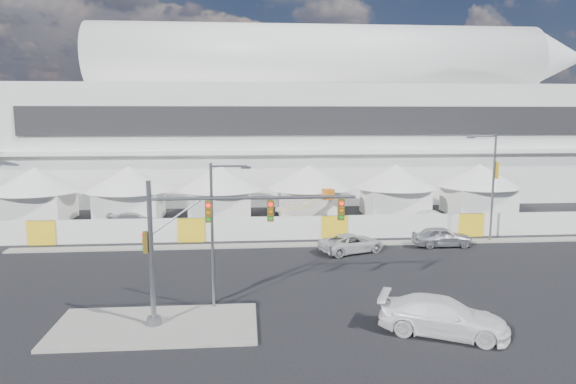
{
  "coord_description": "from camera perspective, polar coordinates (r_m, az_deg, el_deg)",
  "views": [
    {
      "loc": [
        -1.45,
        -27.69,
        10.48
      ],
      "look_at": [
        1.69,
        10.0,
        4.77
      ],
      "focal_mm": 32.0,
      "sensor_mm": 36.0,
      "label": 1
    }
  ],
  "objects": [
    {
      "name": "sedan_silver",
      "position": [
        43.06,
        16.75,
        -4.76
      ],
      "size": [
        1.92,
        4.73,
        1.61
      ],
      "primitive_type": "imported",
      "rotation": [
        0.0,
        0.0,
        1.57
      ],
      "color": "#BBBBC0",
      "rests_on": "ground"
    },
    {
      "name": "far_curb",
      "position": [
        46.73,
        22.8,
        -4.98
      ],
      "size": [
        80.0,
        1.2,
        0.12
      ],
      "primitive_type": "cube",
      "color": "gray",
      "rests_on": "ground"
    },
    {
      "name": "traffic_mast",
      "position": [
        25.57,
        -10.05,
        -5.73
      ],
      "size": [
        10.38,
        0.7,
        7.22
      ],
      "color": "slate",
      "rests_on": "median_island"
    },
    {
      "name": "tent_row",
      "position": [
        52.24,
        -2.57,
        0.52
      ],
      "size": [
        53.4,
        8.4,
        5.4
      ],
      "color": "white",
      "rests_on": "ground"
    },
    {
      "name": "pickup_curb",
      "position": [
        39.87,
        7.13,
        -5.66
      ],
      "size": [
        4.02,
        5.64,
        1.43
      ],
      "primitive_type": "imported",
      "rotation": [
        0.0,
        0.0,
        1.93
      ],
      "color": "silver",
      "rests_on": "ground"
    },
    {
      "name": "streetlight_curb",
      "position": [
        45.23,
        21.63,
        1.28
      ],
      "size": [
        2.65,
        0.6,
        8.96
      ],
      "color": "slate",
      "rests_on": "ground"
    },
    {
      "name": "ground",
      "position": [
        29.64,
        -1.69,
        -12.12
      ],
      "size": [
        160.0,
        160.0,
        0.0
      ],
      "primitive_type": "plane",
      "color": "black",
      "rests_on": "ground"
    },
    {
      "name": "pickup_near",
      "position": [
        26.43,
        16.85,
        -13.08
      ],
      "size": [
        4.72,
        6.55,
        1.76
      ],
      "primitive_type": "imported",
      "rotation": [
        0.0,
        0.0,
        1.15
      ],
      "color": "white",
      "rests_on": "ground"
    },
    {
      "name": "lot_car_c",
      "position": [
        50.17,
        -16.75,
        -3.03
      ],
      "size": [
        2.37,
        4.91,
        1.38
      ],
      "primitive_type": "imported",
      "rotation": [
        0.0,
        0.0,
        1.66
      ],
      "color": "#B3B2B7",
      "rests_on": "ground"
    },
    {
      "name": "hoarding_fence",
      "position": [
        43.88,
        5.14,
        -3.92
      ],
      "size": [
        70.0,
        0.25,
        2.0
      ],
      "primitive_type": "cube",
      "color": "white",
      "rests_on": "ground"
    },
    {
      "name": "stadium",
      "position": [
        69.94,
        3.62,
        7.73
      ],
      "size": [
        80.0,
        24.8,
        21.98
      ],
      "color": "silver",
      "rests_on": "ground"
    },
    {
      "name": "streetlight_median",
      "position": [
        27.56,
        -8.0,
        -3.7
      ],
      "size": [
        2.17,
        0.22,
        7.84
      ],
      "color": "gray",
      "rests_on": "median_island"
    },
    {
      "name": "lot_car_a",
      "position": [
        50.88,
        16.01,
        -2.84
      ],
      "size": [
        1.75,
        4.3,
        1.39
      ],
      "primitive_type": "imported",
      "rotation": [
        0.0,
        0.0,
        1.5
      ],
      "color": "silver",
      "rests_on": "ground"
    },
    {
      "name": "median_island",
      "position": [
        27.17,
        -14.47,
        -14.21
      ],
      "size": [
        10.0,
        5.0,
        0.15
      ],
      "primitive_type": "cube",
      "color": "gray",
      "rests_on": "ground"
    },
    {
      "name": "boom_lift",
      "position": [
        47.1,
        0.26,
        -3.09
      ],
      "size": [
        7.17,
        2.66,
        3.52
      ],
      "rotation": [
        0.0,
        0.0,
        0.34
      ],
      "color": "orange",
      "rests_on": "ground"
    }
  ]
}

